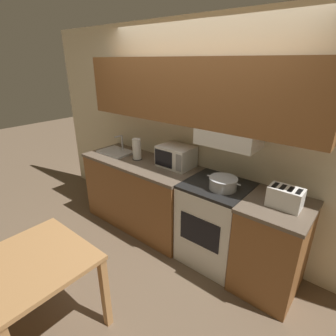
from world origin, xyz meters
name	(u,v)px	position (x,y,z in m)	size (l,w,h in m)	color
ground_plane	(192,228)	(0.00, 0.00, 0.00)	(16.00, 16.00, 0.00)	brown
wall_back	(194,117)	(0.01, -0.07, 1.53)	(5.21, 0.38, 2.55)	beige
lower_counter_main	(141,193)	(-0.63, -0.32, 0.47)	(1.58, 0.66, 0.93)	brown
lower_counter_right_stub	(271,247)	(1.12, -0.32, 0.47)	(0.59, 0.66, 0.93)	brown
stove_range	(215,223)	(0.50, -0.31, 0.47)	(0.65, 0.62, 0.93)	white
cooking_pot	(223,183)	(0.58, -0.36, 0.99)	(0.36, 0.28, 0.12)	#B7BABF
microwave	(176,156)	(-0.15, -0.18, 1.06)	(0.41, 0.32, 0.25)	white
toaster	(285,197)	(1.16, -0.33, 1.02)	(0.29, 0.18, 0.18)	white
sink_basin	(116,151)	(-1.09, -0.32, 0.95)	(0.45, 0.32, 0.23)	#B7BABF
paper_towel_roll	(137,149)	(-0.68, -0.31, 1.06)	(0.13, 0.13, 0.27)	black
dining_table	(34,272)	(-0.14, -1.96, 0.61)	(0.81, 0.79, 0.73)	#B27F4C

